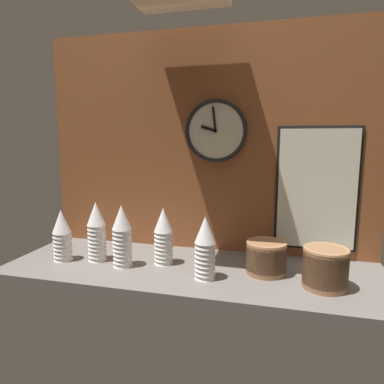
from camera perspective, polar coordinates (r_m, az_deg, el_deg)
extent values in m
cube|color=slate|center=(1.51, -0.09, -13.02)|extent=(1.60, 0.56, 0.04)
cube|color=brown|center=(1.66, 2.25, 8.21)|extent=(1.60, 0.03, 1.05)
cone|color=white|center=(1.53, -4.74, -9.91)|extent=(0.08, 0.08, 0.11)
cone|color=white|center=(1.52, -4.75, -9.27)|extent=(0.08, 0.08, 0.11)
cone|color=white|center=(1.52, -4.76, -8.62)|extent=(0.08, 0.08, 0.11)
cone|color=white|center=(1.51, -4.77, -7.97)|extent=(0.08, 0.08, 0.11)
cone|color=white|center=(1.51, -4.78, -7.31)|extent=(0.08, 0.08, 0.11)
cone|color=white|center=(1.50, -4.79, -6.65)|extent=(0.08, 0.08, 0.11)
cone|color=white|center=(1.50, -4.80, -5.98)|extent=(0.08, 0.08, 0.11)
cone|color=white|center=(1.49, -4.81, -5.31)|extent=(0.08, 0.08, 0.11)
cone|color=white|center=(1.49, -4.81, -4.64)|extent=(0.08, 0.08, 0.11)
cone|color=white|center=(1.62, -15.48, -9.10)|extent=(0.08, 0.08, 0.11)
cone|color=white|center=(1.62, -15.51, -8.49)|extent=(0.08, 0.08, 0.11)
cone|color=white|center=(1.61, -15.53, -7.88)|extent=(0.08, 0.08, 0.11)
cone|color=white|center=(1.61, -15.56, -7.26)|extent=(0.08, 0.08, 0.11)
cone|color=white|center=(1.60, -15.59, -6.64)|extent=(0.08, 0.08, 0.11)
cone|color=white|center=(1.60, -15.61, -6.02)|extent=(0.08, 0.08, 0.11)
cone|color=white|center=(1.59, -15.64, -5.39)|extent=(0.08, 0.08, 0.11)
cone|color=white|center=(1.59, -15.67, -4.75)|extent=(0.08, 0.08, 0.11)
cone|color=white|center=(1.58, -15.70, -4.12)|extent=(0.08, 0.08, 0.11)
cone|color=white|center=(1.58, -15.72, -3.48)|extent=(0.08, 0.08, 0.11)
cone|color=white|center=(1.53, -11.48, -10.11)|extent=(0.08, 0.08, 0.11)
cone|color=white|center=(1.52, -11.50, -9.46)|extent=(0.08, 0.08, 0.11)
cone|color=white|center=(1.51, -11.52, -8.81)|extent=(0.08, 0.08, 0.11)
cone|color=white|center=(1.51, -11.54, -8.16)|extent=(0.08, 0.08, 0.11)
cone|color=white|center=(1.50, -11.57, -7.50)|extent=(0.08, 0.08, 0.11)
cone|color=white|center=(1.50, -11.59, -6.84)|extent=(0.08, 0.08, 0.11)
cone|color=white|center=(1.49, -11.61, -6.17)|extent=(0.08, 0.08, 0.11)
cone|color=white|center=(1.49, -11.63, -5.50)|extent=(0.08, 0.08, 0.11)
cone|color=white|center=(1.48, -11.65, -4.83)|extent=(0.08, 0.08, 0.11)
cone|color=white|center=(1.48, -11.68, -4.15)|extent=(0.08, 0.08, 0.11)
cone|color=white|center=(1.67, -20.72, -8.82)|extent=(0.08, 0.08, 0.11)
cone|color=white|center=(1.67, -20.75, -8.23)|extent=(0.08, 0.08, 0.11)
cone|color=white|center=(1.66, -20.79, -7.63)|extent=(0.08, 0.08, 0.11)
cone|color=white|center=(1.66, -20.82, -7.03)|extent=(0.08, 0.08, 0.11)
cone|color=white|center=(1.65, -20.86, -6.43)|extent=(0.08, 0.08, 0.11)
cone|color=white|center=(1.65, -20.89, -5.82)|extent=(0.08, 0.08, 0.11)
cone|color=white|center=(1.64, -20.93, -5.21)|extent=(0.08, 0.08, 0.11)
cone|color=white|center=(1.64, -20.96, -4.60)|extent=(0.08, 0.08, 0.11)
cone|color=white|center=(1.37, 2.18, -12.13)|extent=(0.08, 0.08, 0.11)
cone|color=white|center=(1.37, 2.19, -11.43)|extent=(0.08, 0.08, 0.11)
cone|color=white|center=(1.36, 2.19, -10.71)|extent=(0.08, 0.08, 0.11)
cone|color=white|center=(1.35, 2.19, -9.99)|extent=(0.08, 0.08, 0.11)
cone|color=white|center=(1.35, 2.20, -9.27)|extent=(0.08, 0.08, 0.11)
cone|color=white|center=(1.34, 2.20, -8.53)|extent=(0.08, 0.08, 0.11)
cone|color=white|center=(1.34, 2.21, -7.80)|extent=(0.08, 0.08, 0.11)
cone|color=white|center=(1.33, 2.21, -7.05)|extent=(0.08, 0.08, 0.11)
cone|color=white|center=(1.33, 2.22, -6.30)|extent=(0.08, 0.08, 0.11)
cylinder|color=#996B47|center=(1.40, 21.19, -13.77)|extent=(0.16, 0.16, 0.04)
cylinder|color=#996B47|center=(1.39, 21.23, -13.09)|extent=(0.16, 0.16, 0.04)
cylinder|color=#996B47|center=(1.38, 21.28, -12.41)|extent=(0.16, 0.16, 0.04)
cylinder|color=#996B47|center=(1.38, 21.32, -11.71)|extent=(0.16, 0.16, 0.04)
cylinder|color=#996B47|center=(1.37, 21.36, -11.01)|extent=(0.16, 0.16, 0.04)
cylinder|color=#996B47|center=(1.36, 21.40, -10.31)|extent=(0.16, 0.16, 0.04)
cylinder|color=#996B47|center=(1.36, 21.45, -9.59)|extent=(0.16, 0.16, 0.04)
torus|color=tan|center=(1.35, 21.48, -8.99)|extent=(0.16, 0.16, 0.02)
cylinder|color=#996B47|center=(1.46, 12.19, -12.27)|extent=(0.16, 0.16, 0.04)
cylinder|color=#996B47|center=(1.46, 12.21, -11.62)|extent=(0.16, 0.16, 0.04)
cylinder|color=#996B47|center=(1.45, 12.24, -10.96)|extent=(0.16, 0.16, 0.04)
cylinder|color=#996B47|center=(1.45, 12.26, -10.29)|extent=(0.16, 0.16, 0.04)
cylinder|color=#996B47|center=(1.44, 12.29, -9.62)|extent=(0.16, 0.16, 0.04)
cylinder|color=#996B47|center=(1.43, 12.31, -8.95)|extent=(0.16, 0.16, 0.04)
torus|color=tan|center=(1.43, 12.33, -8.38)|extent=(0.16, 0.16, 0.02)
cylinder|color=beige|center=(1.63, 4.03, 10.10)|extent=(0.29, 0.02, 0.29)
torus|color=black|center=(1.62, 3.98, 10.10)|extent=(0.30, 0.02, 0.30)
cube|color=black|center=(1.62, 2.74, 10.50)|extent=(0.07, 0.01, 0.03)
cube|color=black|center=(1.62, 3.73, 12.08)|extent=(0.02, 0.01, 0.11)
cylinder|color=black|center=(1.61, 3.95, 10.11)|extent=(0.01, 0.01, 0.01)
cube|color=black|center=(1.63, 20.06, 0.45)|extent=(0.36, 0.01, 0.56)
cube|color=#EFEACC|center=(1.62, 20.07, 0.43)|extent=(0.33, 0.01, 0.53)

